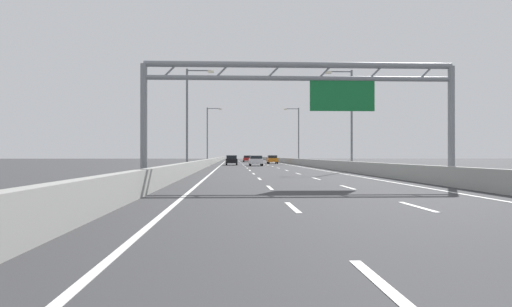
% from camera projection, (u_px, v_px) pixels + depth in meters
% --- Properties ---
extents(ground_plane, '(260.00, 260.00, 0.00)m').
position_uv_depth(ground_plane, '(250.00, 163.00, 102.26)').
color(ground_plane, '#38383A').
extents(lane_dash_left_0, '(0.16, 3.00, 0.01)m').
position_uv_depth(lane_dash_left_0, '(386.00, 288.00, 5.78)').
color(lane_dash_left_0, white).
rests_on(lane_dash_left_0, ground_plane).
extents(lane_dash_left_1, '(0.16, 3.00, 0.01)m').
position_uv_depth(lane_dash_left_1, '(293.00, 207.00, 14.77)').
color(lane_dash_left_1, white).
rests_on(lane_dash_left_1, ground_plane).
extents(lane_dash_left_2, '(0.16, 3.00, 0.01)m').
position_uv_depth(lane_dash_left_2, '(270.00, 188.00, 23.76)').
color(lane_dash_left_2, white).
rests_on(lane_dash_left_2, ground_plane).
extents(lane_dash_left_3, '(0.16, 3.00, 0.01)m').
position_uv_depth(lane_dash_left_3, '(259.00, 179.00, 32.75)').
color(lane_dash_left_3, white).
rests_on(lane_dash_left_3, ground_plane).
extents(lane_dash_left_4, '(0.16, 3.00, 0.01)m').
position_uv_depth(lane_dash_left_4, '(254.00, 174.00, 41.74)').
color(lane_dash_left_4, white).
rests_on(lane_dash_left_4, ground_plane).
extents(lane_dash_left_5, '(0.16, 3.00, 0.01)m').
position_uv_depth(lane_dash_left_5, '(250.00, 170.00, 50.73)').
color(lane_dash_left_5, white).
rests_on(lane_dash_left_5, ground_plane).
extents(lane_dash_left_6, '(0.16, 3.00, 0.01)m').
position_uv_depth(lane_dash_left_6, '(247.00, 168.00, 59.72)').
color(lane_dash_left_6, white).
rests_on(lane_dash_left_6, ground_plane).
extents(lane_dash_left_7, '(0.16, 3.00, 0.01)m').
position_uv_depth(lane_dash_left_7, '(245.00, 166.00, 68.71)').
color(lane_dash_left_7, white).
rests_on(lane_dash_left_7, ground_plane).
extents(lane_dash_left_8, '(0.16, 3.00, 0.01)m').
position_uv_depth(lane_dash_left_8, '(244.00, 165.00, 77.70)').
color(lane_dash_left_8, white).
rests_on(lane_dash_left_8, ground_plane).
extents(lane_dash_left_9, '(0.16, 3.00, 0.01)m').
position_uv_depth(lane_dash_left_9, '(243.00, 164.00, 86.69)').
color(lane_dash_left_9, white).
rests_on(lane_dash_left_9, ground_plane).
extents(lane_dash_left_10, '(0.16, 3.00, 0.01)m').
position_uv_depth(lane_dash_left_10, '(242.00, 163.00, 95.68)').
color(lane_dash_left_10, white).
rests_on(lane_dash_left_10, ground_plane).
extents(lane_dash_left_11, '(0.16, 3.00, 0.01)m').
position_uv_depth(lane_dash_left_11, '(241.00, 163.00, 104.67)').
color(lane_dash_left_11, white).
rests_on(lane_dash_left_11, ground_plane).
extents(lane_dash_left_12, '(0.16, 3.00, 0.01)m').
position_uv_depth(lane_dash_left_12, '(240.00, 162.00, 113.66)').
color(lane_dash_left_12, white).
rests_on(lane_dash_left_12, ground_plane).
extents(lane_dash_left_13, '(0.16, 3.00, 0.01)m').
position_uv_depth(lane_dash_left_13, '(240.00, 162.00, 122.66)').
color(lane_dash_left_13, white).
rests_on(lane_dash_left_13, ground_plane).
extents(lane_dash_left_14, '(0.16, 3.00, 0.01)m').
position_uv_depth(lane_dash_left_14, '(239.00, 161.00, 131.65)').
color(lane_dash_left_14, white).
rests_on(lane_dash_left_14, ground_plane).
extents(lane_dash_left_15, '(0.16, 3.00, 0.01)m').
position_uv_depth(lane_dash_left_15, '(239.00, 161.00, 140.64)').
color(lane_dash_left_15, white).
rests_on(lane_dash_left_15, ground_plane).
extents(lane_dash_left_16, '(0.16, 3.00, 0.01)m').
position_uv_depth(lane_dash_left_16, '(238.00, 160.00, 149.63)').
color(lane_dash_left_16, white).
rests_on(lane_dash_left_16, ground_plane).
extents(lane_dash_left_17, '(0.16, 3.00, 0.01)m').
position_uv_depth(lane_dash_left_17, '(238.00, 160.00, 158.62)').
color(lane_dash_left_17, white).
rests_on(lane_dash_left_17, ground_plane).
extents(lane_dash_right_1, '(0.16, 3.00, 0.01)m').
position_uv_depth(lane_dash_right_1, '(417.00, 207.00, 14.93)').
color(lane_dash_right_1, white).
rests_on(lane_dash_right_1, ground_plane).
extents(lane_dash_right_2, '(0.16, 3.00, 0.01)m').
position_uv_depth(lane_dash_right_2, '(348.00, 187.00, 23.92)').
color(lane_dash_right_2, white).
rests_on(lane_dash_right_2, ground_plane).
extents(lane_dash_right_3, '(0.16, 3.00, 0.01)m').
position_uv_depth(lane_dash_right_3, '(316.00, 179.00, 32.91)').
color(lane_dash_right_3, white).
rests_on(lane_dash_right_3, ground_plane).
extents(lane_dash_right_4, '(0.16, 3.00, 0.01)m').
position_uv_depth(lane_dash_right_4, '(298.00, 174.00, 41.90)').
color(lane_dash_right_4, white).
rests_on(lane_dash_right_4, ground_plane).
extents(lane_dash_right_5, '(0.16, 3.00, 0.01)m').
position_uv_depth(lane_dash_right_5, '(287.00, 170.00, 50.89)').
color(lane_dash_right_5, white).
rests_on(lane_dash_right_5, ground_plane).
extents(lane_dash_right_6, '(0.16, 3.00, 0.01)m').
position_uv_depth(lane_dash_right_6, '(278.00, 168.00, 59.89)').
color(lane_dash_right_6, white).
rests_on(lane_dash_right_6, ground_plane).
extents(lane_dash_right_7, '(0.16, 3.00, 0.01)m').
position_uv_depth(lane_dash_right_7, '(272.00, 166.00, 68.88)').
color(lane_dash_right_7, white).
rests_on(lane_dash_right_7, ground_plane).
extents(lane_dash_right_8, '(0.16, 3.00, 0.01)m').
position_uv_depth(lane_dash_right_8, '(268.00, 165.00, 77.87)').
color(lane_dash_right_8, white).
rests_on(lane_dash_right_8, ground_plane).
extents(lane_dash_right_9, '(0.16, 3.00, 0.01)m').
position_uv_depth(lane_dash_right_9, '(264.00, 164.00, 86.86)').
color(lane_dash_right_9, white).
rests_on(lane_dash_right_9, ground_plane).
extents(lane_dash_right_10, '(0.16, 3.00, 0.01)m').
position_uv_depth(lane_dash_right_10, '(261.00, 163.00, 95.85)').
color(lane_dash_right_10, white).
rests_on(lane_dash_right_10, ground_plane).
extents(lane_dash_right_11, '(0.16, 3.00, 0.01)m').
position_uv_depth(lane_dash_right_11, '(259.00, 163.00, 104.84)').
color(lane_dash_right_11, white).
rests_on(lane_dash_right_11, ground_plane).
extents(lane_dash_right_12, '(0.16, 3.00, 0.01)m').
position_uv_depth(lane_dash_right_12, '(257.00, 162.00, 113.83)').
color(lane_dash_right_12, white).
rests_on(lane_dash_right_12, ground_plane).
extents(lane_dash_right_13, '(0.16, 3.00, 0.01)m').
position_uv_depth(lane_dash_right_13, '(255.00, 162.00, 122.82)').
color(lane_dash_right_13, white).
rests_on(lane_dash_right_13, ground_plane).
extents(lane_dash_right_14, '(0.16, 3.00, 0.01)m').
position_uv_depth(lane_dash_right_14, '(253.00, 161.00, 131.81)').
color(lane_dash_right_14, white).
rests_on(lane_dash_right_14, ground_plane).
extents(lane_dash_right_15, '(0.16, 3.00, 0.01)m').
position_uv_depth(lane_dash_right_15, '(252.00, 161.00, 140.80)').
color(lane_dash_right_15, white).
rests_on(lane_dash_right_15, ground_plane).
extents(lane_dash_right_16, '(0.16, 3.00, 0.01)m').
position_uv_depth(lane_dash_right_16, '(251.00, 160.00, 149.79)').
color(lane_dash_right_16, white).
rests_on(lane_dash_right_16, ground_plane).
extents(lane_dash_right_17, '(0.16, 3.00, 0.01)m').
position_uv_depth(lane_dash_right_17, '(250.00, 160.00, 158.78)').
color(lane_dash_right_17, white).
rests_on(lane_dash_right_17, ground_plane).
extents(edge_line_left, '(0.16, 176.00, 0.01)m').
position_uv_depth(edge_line_left, '(222.00, 164.00, 90.03)').
color(edge_line_left, white).
rests_on(edge_line_left, ground_plane).
extents(edge_line_right, '(0.16, 176.00, 0.01)m').
position_uv_depth(edge_line_right, '(283.00, 164.00, 90.51)').
color(edge_line_right, white).
rests_on(edge_line_right, ground_plane).
extents(barrier_left, '(0.45, 220.00, 0.95)m').
position_uv_depth(barrier_left, '(217.00, 160.00, 111.94)').
color(barrier_left, '#9E9E99').
rests_on(barrier_left, ground_plane).
extents(barrier_right, '(0.45, 220.00, 0.95)m').
position_uv_depth(barrier_right, '(280.00, 160.00, 112.56)').
color(barrier_right, '#9E9E99').
rests_on(barrier_right, ground_plane).
extents(sign_gantry, '(16.48, 0.36, 6.36)m').
position_uv_depth(sign_gantry, '(305.00, 91.00, 27.13)').
color(sign_gantry, gray).
rests_on(sign_gantry, ground_plane).
extents(streetlamp_left_mid, '(2.58, 0.28, 9.50)m').
position_uv_depth(streetlamp_left_mid, '(190.00, 113.00, 48.18)').
color(streetlamp_left_mid, slate).
rests_on(streetlamp_left_mid, ground_plane).
extents(streetlamp_right_mid, '(2.58, 0.28, 9.50)m').
position_uv_depth(streetlamp_right_mid, '(349.00, 114.00, 48.86)').
color(streetlamp_right_mid, slate).
rests_on(streetlamp_right_mid, ground_plane).
extents(streetlamp_left_far, '(2.58, 0.28, 9.50)m').
position_uv_depth(streetlamp_left_far, '(209.00, 132.00, 87.26)').
color(streetlamp_left_far, slate).
rests_on(streetlamp_left_far, ground_plane).
extents(streetlamp_right_far, '(2.58, 0.28, 9.50)m').
position_uv_depth(streetlamp_right_far, '(297.00, 132.00, 87.94)').
color(streetlamp_right_far, slate).
rests_on(streetlamp_right_far, ground_plane).
extents(orange_car, '(1.73, 4.63, 1.47)m').
position_uv_depth(orange_car, '(272.00, 159.00, 91.79)').
color(orange_car, orange).
rests_on(orange_car, ground_plane).
extents(yellow_car, '(1.73, 4.21, 1.41)m').
position_uv_depth(yellow_car, '(247.00, 158.00, 123.38)').
color(yellow_car, yellow).
rests_on(yellow_car, ground_plane).
extents(white_car, '(1.85, 4.29, 1.44)m').
position_uv_depth(white_car, '(256.00, 161.00, 73.25)').
color(white_car, silver).
rests_on(white_car, ground_plane).
extents(black_car, '(1.75, 4.19, 1.48)m').
position_uv_depth(black_car, '(232.00, 160.00, 78.72)').
color(black_car, black).
rests_on(black_car, ground_plane).
extents(red_car, '(1.89, 4.67, 1.44)m').
position_uv_depth(red_car, '(248.00, 159.00, 115.69)').
color(red_car, red).
rests_on(red_car, ground_plane).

